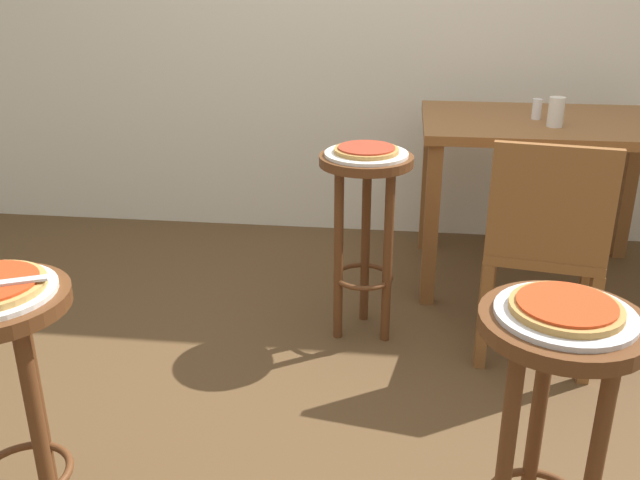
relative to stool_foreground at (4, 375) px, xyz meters
The scene contains 12 objects.
ground_plane 1.16m from the stool_foreground, 46.62° to the left, with size 6.00×6.00×0.00m, color brown.
stool_foreground is the anchor object (origin of this frame).
stool_middle 1.23m from the stool_foreground, ahead, with size 0.35×0.35×0.73m.
serving_plate_middle 1.24m from the stool_foreground, ahead, with size 0.29×0.29×0.01m, color silver.
pizza_middle 1.25m from the stool_foreground, ahead, with size 0.23×0.23×0.02m.
stool_leftside 1.44m from the stool_foreground, 58.47° to the left, with size 0.35×0.35×0.73m.
serving_plate_leftside 1.45m from the stool_foreground, 58.47° to the left, with size 0.31×0.31×0.01m, color white.
pizza_leftside 1.45m from the stool_foreground, 58.47° to the left, with size 0.24×0.24×0.02m.
dining_table 2.36m from the stool_foreground, 50.62° to the left, with size 1.06×0.72×0.75m.
cup_near_edge 2.28m from the stool_foreground, 48.42° to the left, with size 0.06×0.06×0.12m, color silver.
condiment_shaker 2.34m from the stool_foreground, 51.58° to the left, with size 0.04×0.04×0.09m, color white.
wooden_chair 1.77m from the stool_foreground, 38.22° to the left, with size 0.46×0.46×0.85m.
Camera 1 is at (0.17, -2.02, 1.42)m, focal length 39.56 mm.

